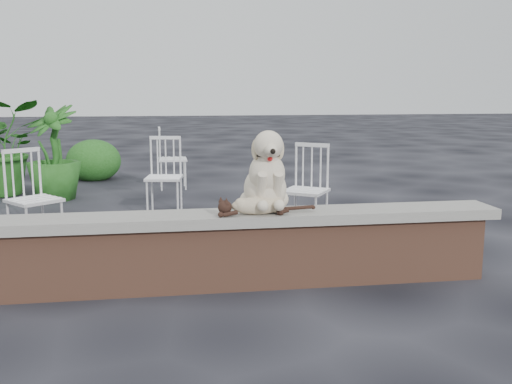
{
  "coord_description": "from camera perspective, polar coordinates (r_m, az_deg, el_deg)",
  "views": [
    {
      "loc": [
        0.52,
        -4.29,
        1.5
      ],
      "look_at": [
        1.22,
        0.2,
        0.7
      ],
      "focal_mm": 40.87,
      "sensor_mm": 36.0,
      "label": 1
    }
  ],
  "objects": [
    {
      "name": "cat",
      "position": [
        4.35,
        0.19,
        -1.22
      ],
      "size": [
        0.9,
        0.23,
        0.15
      ],
      "primitive_type": null,
      "rotation": [
        0.0,
        0.0,
        0.01
      ],
      "color": "tan",
      "rests_on": "capstone"
    },
    {
      "name": "potted_plant_b",
      "position": [
        8.45,
        -19.24,
        3.66
      ],
      "size": [
        1.02,
        1.02,
        1.3
      ],
      "primitive_type": "imported",
      "rotation": [
        0.0,
        0.0,
        -0.66
      ],
      "color": "#1C4D16",
      "rests_on": "ground"
    },
    {
      "name": "brick_wall",
      "position": [
        4.5,
        -15.23,
        -6.51
      ],
      "size": [
        6.0,
        0.3,
        0.5
      ],
      "primitive_type": "cube",
      "color": "brown",
      "rests_on": "ground"
    },
    {
      "name": "capstone",
      "position": [
        4.43,
        -15.4,
        -2.91
      ],
      "size": [
        6.2,
        0.4,
        0.08
      ],
      "primitive_type": "cube",
      "color": "slate",
      "rests_on": "brick_wall"
    },
    {
      "name": "potted_plant_a",
      "position": [
        9.1,
        -23.59,
        4.02
      ],
      "size": [
        1.46,
        1.34,
        1.37
      ],
      "primitive_type": "imported",
      "rotation": [
        0.0,
        0.0,
        0.24
      ],
      "color": "#1C4D16",
      "rests_on": "ground"
    },
    {
      "name": "chair_d",
      "position": [
        6.13,
        4.85,
        0.27
      ],
      "size": [
        0.78,
        0.78,
        0.94
      ],
      "primitive_type": null,
      "rotation": [
        0.0,
        0.0,
        -0.59
      ],
      "color": "white",
      "rests_on": "ground"
    },
    {
      "name": "ground",
      "position": [
        4.58,
        -15.09,
        -9.51
      ],
      "size": [
        60.0,
        60.0,
        0.0
      ],
      "primitive_type": "plane",
      "color": "black",
      "rests_on": "ground"
    },
    {
      "name": "chair_a",
      "position": [
        5.99,
        -20.9,
        -0.58
      ],
      "size": [
        0.79,
        0.79,
        0.94
      ],
      "primitive_type": null,
      "rotation": [
        0.0,
        0.0,
        0.7
      ],
      "color": "white",
      "rests_on": "ground"
    },
    {
      "name": "chair_b",
      "position": [
        7.11,
        -8.99,
        1.53
      ],
      "size": [
        0.63,
        0.63,
        0.94
      ],
      "primitive_type": null,
      "rotation": [
        0.0,
        0.0,
        -0.14
      ],
      "color": "white",
      "rests_on": "ground"
    },
    {
      "name": "dog",
      "position": [
        4.47,
        0.9,
        2.23
      ],
      "size": [
        0.42,
        0.55,
        0.64
      ],
      "primitive_type": null,
      "rotation": [
        0.0,
        0.0,
        0.01
      ],
      "color": "beige",
      "rests_on": "capstone"
    },
    {
      "name": "chair_e",
      "position": [
        9.0,
        -8.16,
        3.31
      ],
      "size": [
        0.57,
        0.57,
        0.94
      ],
      "primitive_type": null,
      "rotation": [
        0.0,
        0.0,
        1.59
      ],
      "color": "white",
      "rests_on": "ground"
    }
  ]
}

